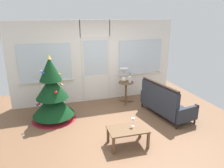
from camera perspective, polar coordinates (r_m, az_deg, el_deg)
The scene contains 10 objects.
ground_plane at distance 5.46m, azimuth 1.30°, elevation -11.80°, with size 6.76×6.76×0.00m, color brown.
back_wall_with_door at distance 6.90m, azimuth -4.32°, elevation 5.91°, with size 5.20×0.14×2.55m.
christmas_tree at distance 5.89m, azimuth -15.43°, elevation -3.08°, with size 1.18×1.18×1.76m.
settee_sofa at distance 6.16m, azimuth 13.52°, elevation -4.83°, with size 0.94×1.71×0.96m.
side_table at distance 6.83m, azimuth 3.68°, elevation -1.07°, with size 0.50×0.48×0.69m.
table_lamp at distance 6.70m, azimuth 3.16°, elevation 2.90°, with size 0.28×0.28×0.44m.
flower_vase at distance 6.72m, azimuth 4.72°, elevation 1.41°, with size 0.11×0.10×0.35m.
coffee_table at distance 4.73m, azimuth 4.19°, elevation -12.24°, with size 0.86×0.55×0.39m.
wine_glass at distance 4.74m, azimuth 5.57°, elevation -9.49°, with size 0.08×0.08×0.20m.
gift_box at distance 5.96m, azimuth -11.65°, elevation -8.51°, with size 0.18×0.17×0.18m, color red.
Camera 1 is at (-1.57, -4.48, 2.71)m, focal length 34.73 mm.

